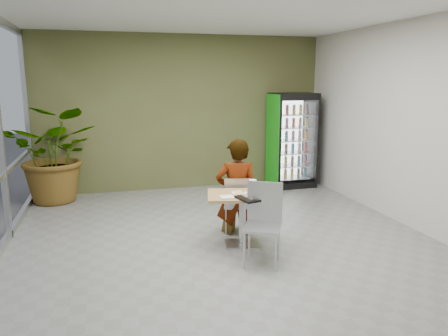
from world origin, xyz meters
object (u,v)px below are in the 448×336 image
Objects in this scene: chair_far at (236,200)px; chair_near at (264,216)px; beverage_fridge at (292,140)px; cafeteria_tray at (257,197)px; potted_plant at (56,154)px; soda_cup at (253,187)px; seated_woman at (237,196)px; dining_table at (242,209)px.

chair_near reaches higher than chair_far.
beverage_fridge is (2.02, 2.57, 0.50)m from chair_far.
chair_near is (0.03, -1.08, 0.09)m from chair_far.
chair_far is 0.43× the size of beverage_fridge.
potted_plant reaches higher than cafeteria_tray.
potted_plant reaches higher than chair_far.
chair_far is at bearing 98.05° from soda_cup.
beverage_fridge is 1.10× the size of potted_plant.
seated_woman is 9.29× the size of soda_cup.
chair_far is 0.62m from soda_cup.
beverage_fridge is at bearing 89.25° from chair_near.
seated_woman is at bearing 118.48° from chair_near.
seated_woman is at bearing -130.24° from beverage_fridge.
dining_table is 5.72× the size of soda_cup.
chair_near is 4.18m from beverage_fridge.
dining_table is 3.78m from beverage_fridge.
chair_near is 2.07× the size of cafeteria_tray.
potted_plant reaches higher than chair_near.
chair_far is 0.48× the size of potted_plant.
potted_plant is at bearing 155.08° from chair_near.
soda_cup is at bearing 83.03° from cafeteria_tray.
beverage_fridge reaches higher than chair_far.
potted_plant is (-2.78, 2.54, 0.34)m from seated_woman.
dining_table is at bearing -49.24° from potted_plant.
soda_cup is 0.38× the size of cafeteria_tray.
soda_cup is (0.04, 0.56, 0.25)m from chair_near.
chair_near is 0.51× the size of beverage_fridge.
dining_table is 0.34m from soda_cup.
seated_woman is 0.63m from soda_cup.
seated_woman is 3.54× the size of cafeteria_tray.
chair_far is at bearing 119.35° from chair_near.
seated_woman reaches higher than cafeteria_tray.
cafeteria_tray is 3.92m from beverage_fridge.
beverage_fridge is at bearing 56.01° from dining_table.
beverage_fridge reaches higher than seated_woman.
soda_cup reaches higher than cafeteria_tray.
chair_near reaches higher than dining_table.
beverage_fridge is at bearing 59.59° from cafeteria_tray.
dining_table is 0.58m from seated_woman.
chair_near is 5.43× the size of soda_cup.
cafeteria_tray is at bearing 102.99° from chair_far.
chair_far reaches higher than dining_table.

